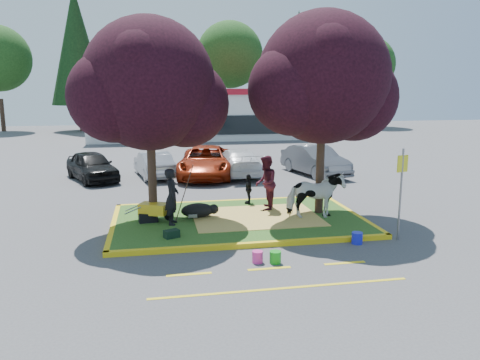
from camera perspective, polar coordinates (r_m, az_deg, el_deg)
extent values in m
plane|color=#424244|center=(15.77, -0.18, -5.16)|extent=(90.00, 90.00, 0.00)
cube|color=#204917|center=(15.75, -0.18, -4.90)|extent=(8.00, 5.00, 0.15)
cube|color=yellow|center=(13.34, 1.86, -7.90)|extent=(8.30, 0.16, 0.15)
cube|color=yellow|center=(18.21, -1.67, -2.70)|extent=(8.30, 0.16, 0.15)
cube|color=yellow|center=(15.56, -15.19, -5.50)|extent=(0.16, 5.30, 0.15)
cube|color=yellow|center=(16.95, 13.54, -4.06)|extent=(0.16, 5.30, 0.15)
cube|color=#E1C85C|center=(15.85, 1.96, -4.51)|extent=(4.20, 3.00, 0.01)
cylinder|color=black|center=(15.49, -10.70, 1.61)|extent=(0.28, 0.28, 3.53)
sphere|color=black|center=(15.29, -11.07, 11.44)|extent=(4.20, 4.20, 4.20)
sphere|color=black|center=(15.53, -6.66, 9.23)|extent=(2.86, 2.86, 2.86)
sphere|color=black|center=(15.03, -15.08, 9.83)|extent=(2.86, 2.86, 2.86)
cylinder|color=black|center=(16.30, 9.77, 2.40)|extent=(0.28, 0.28, 3.70)
sphere|color=black|center=(16.12, 10.10, 12.19)|extent=(4.40, 4.40, 4.40)
sphere|color=black|center=(16.76, 13.70, 9.74)|extent=(2.99, 2.99, 2.99)
sphere|color=black|center=(15.47, 6.56, 10.87)|extent=(2.99, 2.99, 2.99)
cube|color=yellow|center=(11.59, -6.23, -11.36)|extent=(1.10, 0.12, 0.01)
cube|color=yellow|center=(11.89, 3.59, -10.72)|extent=(1.10, 0.12, 0.01)
cube|color=yellow|center=(12.51, 12.64, -9.85)|extent=(1.10, 0.12, 0.01)
cube|color=yellow|center=(10.82, 5.19, -13.02)|extent=(6.00, 0.10, 0.01)
cube|color=silver|center=(43.22, -4.41, 7.87)|extent=(20.00, 8.00, 4.00)
cube|color=#A31120|center=(43.15, -4.46, 10.72)|extent=(20.40, 8.40, 0.50)
cube|color=black|center=(39.24, -3.74, 6.67)|extent=(19.00, 0.10, 1.60)
cylinder|color=black|center=(55.10, -26.98, 7.06)|extent=(0.44, 0.44, 3.36)
cylinder|color=black|center=(52.44, -18.82, 7.83)|extent=(0.44, 0.44, 3.92)
cone|color=black|center=(52.56, -19.29, 15.16)|extent=(5.60, 5.60, 11.90)
cylinder|color=black|center=(53.47, -9.98, 7.85)|extent=(0.44, 0.44, 3.08)
sphere|color=#143811|center=(53.44, -10.17, 13.51)|extent=(6.16, 6.16, 6.16)
cylinder|color=black|center=(53.18, -1.23, 8.30)|extent=(0.44, 0.44, 3.64)
sphere|color=#143811|center=(53.24, -1.26, 15.03)|extent=(7.28, 7.28, 7.28)
cylinder|color=black|center=(55.54, 6.93, 8.27)|extent=(0.44, 0.44, 3.50)
cone|color=black|center=(55.58, 7.08, 14.46)|extent=(5.00, 5.00, 10.62)
cylinder|color=black|center=(57.56, 14.92, 7.94)|extent=(0.44, 0.44, 3.22)
sphere|color=#143811|center=(57.56, 15.20, 13.43)|extent=(6.44, 6.44, 6.44)
imported|color=silver|center=(15.71, 9.14, -1.85)|extent=(1.92, 0.99, 1.57)
ellipsoid|color=black|center=(15.80, -5.19, -3.71)|extent=(1.13, 0.65, 0.48)
imported|color=black|center=(14.98, -8.30, -2.01)|extent=(0.54, 0.72, 1.80)
imported|color=#40121F|center=(16.60, 3.15, -0.36)|extent=(1.00, 1.13, 1.94)
imported|color=black|center=(17.57, 1.05, -1.09)|extent=(0.48, 0.71, 1.12)
cylinder|color=black|center=(15.56, -8.65, -4.34)|extent=(0.32, 0.18, 0.32)
cylinder|color=slate|center=(15.38, -11.58, -4.79)|extent=(0.04, 0.04, 0.23)
cylinder|color=slate|center=(15.76, -11.57, -4.41)|extent=(0.04, 0.04, 0.23)
cube|color=gold|center=(15.49, -10.48, -3.46)|extent=(1.02, 0.84, 0.35)
cylinder|color=slate|center=(15.31, -12.95, -3.66)|extent=(0.54, 0.27, 0.30)
cylinder|color=slate|center=(15.68, -12.90, -3.31)|extent=(0.54, 0.27, 0.30)
cube|color=black|center=(15.51, -11.14, -4.50)|extent=(0.64, 0.41, 0.30)
cube|color=black|center=(13.82, -8.34, -6.50)|extent=(0.50, 0.42, 0.23)
cylinder|color=slate|center=(14.40, 18.97, -1.75)|extent=(0.06, 0.06, 2.73)
cube|color=yellow|center=(14.23, 19.21, 1.90)|extent=(0.38, 0.12, 0.49)
cylinder|color=#17961B|center=(12.19, 4.33, -9.37)|extent=(0.39, 0.39, 0.32)
cylinder|color=#D62F8D|center=(12.21, 2.14, -9.35)|extent=(0.33, 0.33, 0.31)
cylinder|color=#1B23D8|center=(14.03, 14.09, -6.88)|extent=(0.39, 0.39, 0.34)
imported|color=black|center=(23.88, -17.61, 1.65)|extent=(3.20, 4.49, 1.42)
imported|color=#9B9DA3|center=(24.03, -10.51, 1.92)|extent=(2.13, 4.21, 1.32)
imported|color=maroon|center=(23.76, -4.19, 2.24)|extent=(3.49, 5.91, 1.54)
imported|color=silver|center=(24.06, -0.37, 2.19)|extent=(2.08, 4.82, 1.38)
imported|color=#54565C|center=(24.51, 9.12, 2.39)|extent=(2.57, 4.87, 1.53)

